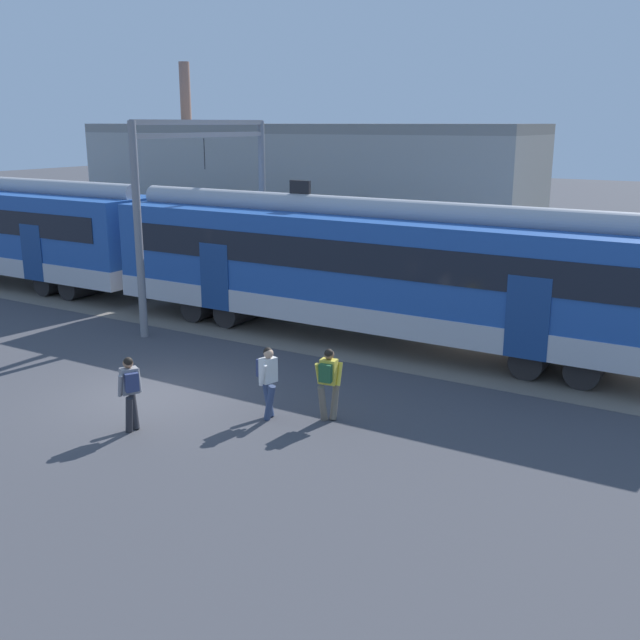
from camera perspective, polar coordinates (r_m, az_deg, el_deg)
name	(u,v)px	position (r m, az deg, el deg)	size (l,w,h in m)	color
ground_plane	(150,396)	(18.77, -12.84, -5.63)	(160.00, 160.00, 0.00)	#424247
track_bed	(116,299)	(29.26, -15.26, 1.57)	(80.00, 4.40, 0.01)	slate
pedestrian_grey	(130,388)	(16.43, -14.27, -5.02)	(0.56, 0.66, 1.67)	#28282D
pedestrian_white	(268,376)	(16.67, -4.01, -4.29)	(0.60, 0.62, 1.67)	navy
pedestrian_yellow	(328,378)	(16.49, 0.64, -4.47)	(0.54, 0.68, 1.67)	#6B6051
catenary_gantry	(206,189)	(25.49, -8.70, 9.85)	(0.24, 6.64, 6.53)	gray
background_building	(297,198)	(33.72, -1.74, 9.29)	(20.92, 5.00, 9.20)	gray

